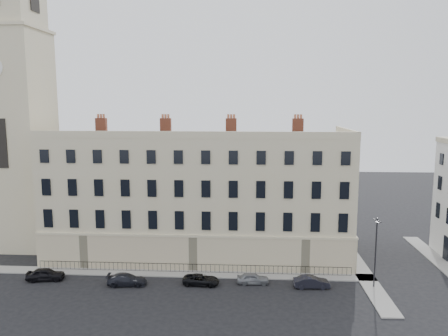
{
  "coord_description": "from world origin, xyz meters",
  "views": [
    {
      "loc": [
        0.23,
        -40.84,
        18.87
      ],
      "look_at": [
        -2.75,
        10.0,
        11.23
      ],
      "focal_mm": 35.0,
      "sensor_mm": 36.0,
      "label": 1
    }
  ],
  "objects": [
    {
      "name": "pavement_east_return",
      "position": [
        13.0,
        8.0,
        0.06
      ],
      "size": [
        2.0,
        24.0,
        0.12
      ],
      "primitive_type": "cube",
      "color": "gray",
      "rests_on": "ground"
    },
    {
      "name": "pavement_terrace",
      "position": [
        -10.0,
        5.0,
        0.06
      ],
      "size": [
        48.0,
        2.0,
        0.12
      ],
      "primitive_type": "cube",
      "color": "gray",
      "rests_on": "ground"
    },
    {
      "name": "car_e",
      "position": [
        0.71,
        2.89,
        0.57
      ],
      "size": [
        3.44,
        1.55,
        1.15
      ],
      "primitive_type": "imported",
      "rotation": [
        0.0,
        0.0,
        1.63
      ],
      "color": "gray",
      "rests_on": "ground"
    },
    {
      "name": "church_tower",
      "position": [
        -30.0,
        14.0,
        18.66
      ],
      "size": [
        8.0,
        8.13,
        44.0
      ],
      "color": "beige",
      "rests_on": "ground"
    },
    {
      "name": "ground",
      "position": [
        0.0,
        0.0,
        0.0
      ],
      "size": [
        160.0,
        160.0,
        0.0
      ],
      "primitive_type": "plane",
      "color": "black",
      "rests_on": "ground"
    },
    {
      "name": "railings",
      "position": [
        -6.0,
        5.4,
        0.55
      ],
      "size": [
        35.0,
        0.04,
        0.96
      ],
      "color": "black",
      "rests_on": "ground"
    },
    {
      "name": "pavement_adjacent",
      "position": [
        23.0,
        10.0,
        0.06
      ],
      "size": [
        2.0,
        20.0,
        0.12
      ],
      "primitive_type": "cube",
      "color": "gray",
      "rests_on": "ground"
    },
    {
      "name": "car_c",
      "position": [
        -12.4,
        1.72,
        0.59
      ],
      "size": [
        4.21,
        1.98,
        1.19
      ],
      "primitive_type": "imported",
      "rotation": [
        0.0,
        0.0,
        1.65
      ],
      "color": "black",
      "rests_on": "ground"
    },
    {
      "name": "car_d",
      "position": [
        -4.7,
        2.32,
        0.53
      ],
      "size": [
        3.93,
        2.01,
        1.06
      ],
      "primitive_type": "imported",
      "rotation": [
        0.0,
        0.0,
        1.5
      ],
      "color": "black",
      "rests_on": "ground"
    },
    {
      "name": "terrace",
      "position": [
        -5.97,
        11.97,
        7.5
      ],
      "size": [
        36.22,
        12.22,
        17.0
      ],
      "color": "beige",
      "rests_on": "ground"
    },
    {
      "name": "car_f",
      "position": [
        6.73,
        2.21,
        0.61
      ],
      "size": [
        3.76,
        1.5,
        1.22
      ],
      "primitive_type": "imported",
      "rotation": [
        0.0,
        0.0,
        1.63
      ],
      "color": "black",
      "rests_on": "ground"
    },
    {
      "name": "streetlamp",
      "position": [
        13.11,
        2.48,
        4.1
      ],
      "size": [
        0.57,
        1.56,
        7.39
      ],
      "rotation": [
        0.0,
        0.0,
        0.28
      ],
      "color": "#29282D",
      "rests_on": "ground"
    },
    {
      "name": "car_a",
      "position": [
        -21.49,
        2.49,
        0.67
      ],
      "size": [
        4.12,
        2.17,
        1.34
      ],
      "primitive_type": "imported",
      "rotation": [
        0.0,
        0.0,
        1.73
      ],
      "color": "black",
      "rests_on": "ground"
    },
    {
      "name": "car_b",
      "position": [
        -12.63,
        1.79,
        0.57
      ],
      "size": [
        3.5,
        1.27,
        1.15
      ],
      "primitive_type": "imported",
      "rotation": [
        0.0,
        0.0,
        1.55
      ],
      "color": "gray",
      "rests_on": "ground"
    }
  ]
}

